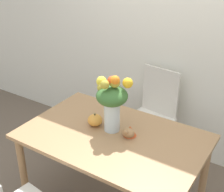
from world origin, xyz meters
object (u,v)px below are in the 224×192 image
(pumpkin, at_px, (95,120))
(dining_chair_near_window, at_px, (152,115))
(turkey_figurine, at_px, (129,132))
(flower_vase, at_px, (112,101))

(pumpkin, bearing_deg, dining_chair_near_window, 80.02)
(turkey_figurine, height_order, dining_chair_near_window, dining_chair_near_window)
(dining_chair_near_window, bearing_deg, flower_vase, -82.86)
(pumpkin, relative_size, dining_chair_near_window, 0.12)
(turkey_figurine, xyz_separation_m, dining_chair_near_window, (-0.17, 0.77, -0.29))
(turkey_figurine, bearing_deg, dining_chair_near_window, 102.37)
(pumpkin, xyz_separation_m, turkey_figurine, (0.31, 0.01, -0.01))
(flower_vase, xyz_separation_m, turkey_figurine, (0.16, -0.01, -0.21))
(flower_vase, height_order, turkey_figurine, flower_vase)
(turkey_figurine, bearing_deg, pumpkin, -177.83)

